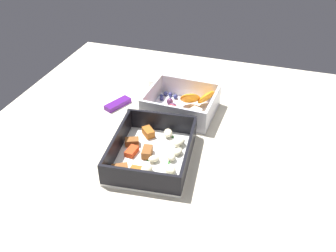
{
  "coord_description": "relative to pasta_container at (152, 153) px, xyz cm",
  "views": [
    {
      "loc": [
        -64.9,
        -21.73,
        51.06
      ],
      "look_at": [
        -1.37,
        -1.51,
        4.0
      ],
      "focal_mm": 39.79,
      "sensor_mm": 36.0,
      "label": 1
    }
  ],
  "objects": [
    {
      "name": "table_surface",
      "position": [
        10.71,
        1.14,
        -2.54
      ],
      "size": [
        80.0,
        80.0,
        2.0
      ],
      "primitive_type": "cube",
      "color": "beige",
      "rests_on": "ground"
    },
    {
      "name": "candy_bar",
      "position": [
        16.48,
        14.91,
        -0.94
      ],
      "size": [
        7.37,
        5.08,
        1.2
      ],
      "primitive_type": "cube",
      "rotation": [
        0.0,
        0.0,
        -0.43
      ],
      "color": "#51197A",
      "rests_on": "table_surface"
    },
    {
      "name": "fruit_bowl",
      "position": [
        18.73,
        -1.08,
        0.43
      ],
      "size": [
        14.55,
        16.44,
        5.54
      ],
      "rotation": [
        0.0,
        0.0,
        -0.04
      ],
      "color": "white",
      "rests_on": "table_surface"
    },
    {
      "name": "paper_cup_liner",
      "position": [
        29.18,
        10.01,
        -0.52
      ],
      "size": [
        3.43,
        3.43,
        2.05
      ],
      "primitive_type": "cylinder",
      "color": "white",
      "rests_on": "table_surface"
    },
    {
      "name": "pasta_container",
      "position": [
        0.0,
        0.0,
        0.0
      ],
      "size": [
        20.83,
        17.18,
        5.07
      ],
      "rotation": [
        0.0,
        0.0,
        0.1
      ],
      "color": "white",
      "rests_on": "table_surface"
    }
  ]
}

